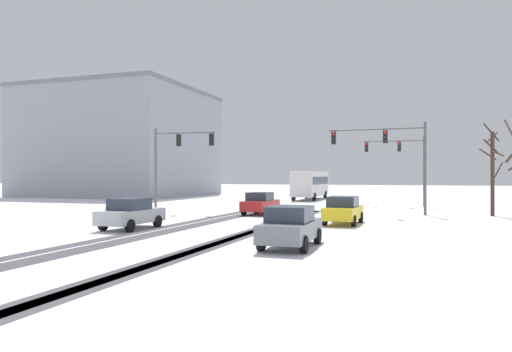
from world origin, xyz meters
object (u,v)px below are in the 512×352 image
(bus_oncoming, at_px, (311,183))
(office_building_far_left_block, at_px, (122,143))
(traffic_signal_near_right, at_px, (390,149))
(traffic_signal_far_right, at_px, (403,157))
(traffic_signal_near_left, at_px, (176,153))
(car_yellow_cab_second, at_px, (343,210))
(car_red_lead, at_px, (260,203))
(car_silver_third, at_px, (131,213))
(car_grey_fourth, at_px, (291,227))
(bare_tree_sidewalk_far, at_px, (492,169))

(bus_oncoming, xyz_separation_m, office_building_far_left_block, (-28.70, 2.93, 5.61))
(traffic_signal_near_right, height_order, traffic_signal_far_right, same)
(traffic_signal_near_left, relative_size, car_yellow_cab_second, 1.56)
(car_red_lead, xyz_separation_m, car_silver_third, (-3.42, -11.37, 0.00))
(traffic_signal_near_right, xyz_separation_m, car_grey_fourth, (-2.76, -16.61, -3.85))
(bus_oncoming, bearing_deg, traffic_signal_far_right, -42.62)
(car_silver_third, height_order, bare_tree_sidewalk_far, bare_tree_sidewalk_far)
(car_red_lead, bearing_deg, traffic_signal_far_right, 55.09)
(car_grey_fourth, xyz_separation_m, bare_tree_sidewalk_far, (9.53, 18.87, 2.45))
(traffic_signal_near_right, bearing_deg, traffic_signal_far_right, 87.98)
(bus_oncoming, distance_m, bare_tree_sidewalk_far, 26.37)
(car_yellow_cab_second, height_order, bare_tree_sidewalk_far, bare_tree_sidewalk_far)
(traffic_signal_near_left, xyz_separation_m, bare_tree_sidewalk_far, (22.61, 4.09, -1.32))
(traffic_signal_far_right, distance_m, car_grey_fourth, 29.05)
(car_yellow_cab_second, bearing_deg, car_silver_third, -149.09)
(traffic_signal_far_right, height_order, car_red_lead, traffic_signal_far_right)
(car_red_lead, relative_size, office_building_far_left_block, 0.18)
(car_yellow_cab_second, xyz_separation_m, car_silver_third, (-10.24, -6.13, 0.00))
(traffic_signal_far_right, height_order, office_building_far_left_block, office_building_far_left_block)
(car_grey_fourth, xyz_separation_m, office_building_far_left_block, (-36.49, 41.65, 6.79))
(bare_tree_sidewalk_far, bearing_deg, car_red_lead, -166.44)
(bus_oncoming, relative_size, bare_tree_sidewalk_far, 1.71)
(traffic_signal_near_left, height_order, bus_oncoming, traffic_signal_near_left)
(car_yellow_cab_second, xyz_separation_m, bus_oncoming, (-8.33, 28.90, 1.18))
(car_yellow_cab_second, bearing_deg, car_red_lead, 142.47)
(traffic_signal_near_left, xyz_separation_m, car_grey_fourth, (13.08, -14.79, -3.78))
(traffic_signal_near_right, xyz_separation_m, bare_tree_sidewalk_far, (6.77, 2.27, -1.40))
(traffic_signal_near_right, relative_size, office_building_far_left_block, 0.30)
(traffic_signal_far_right, relative_size, bare_tree_sidewalk_far, 1.00)
(car_red_lead, xyz_separation_m, bare_tree_sidewalk_far, (15.81, 3.81, 2.45))
(car_yellow_cab_second, distance_m, car_silver_third, 11.94)
(traffic_signal_near_left, height_order, car_grey_fourth, traffic_signal_near_left)
(traffic_signal_far_right, bearing_deg, traffic_signal_near_right, -92.02)
(car_yellow_cab_second, bearing_deg, traffic_signal_near_right, 71.90)
(traffic_signal_far_right, xyz_separation_m, office_building_far_left_block, (-39.68, 13.03, 2.98))
(car_red_lead, relative_size, car_grey_fourth, 1.00)
(traffic_signal_far_right, relative_size, car_red_lead, 1.58)
(car_red_lead, relative_size, car_silver_third, 1.00)
(traffic_signal_near_left, distance_m, office_building_far_left_block, 35.76)
(traffic_signal_far_right, xyz_separation_m, car_silver_third, (-12.88, -24.94, -3.81))
(car_red_lead, bearing_deg, office_building_far_left_block, 138.65)
(traffic_signal_near_right, distance_m, office_building_far_left_block, 46.65)
(traffic_signal_near_right, relative_size, bare_tree_sidewalk_far, 1.03)
(car_silver_third, distance_m, car_grey_fourth, 10.37)
(traffic_signal_near_left, relative_size, bare_tree_sidewalk_far, 1.00)
(car_silver_third, relative_size, bare_tree_sidewalk_far, 0.64)
(traffic_signal_near_left, distance_m, car_silver_third, 12.21)
(traffic_signal_near_right, distance_m, car_silver_third, 18.36)
(car_red_lead, height_order, bare_tree_sidewalk_far, bare_tree_sidewalk_far)
(bus_oncoming, relative_size, office_building_far_left_block, 0.49)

